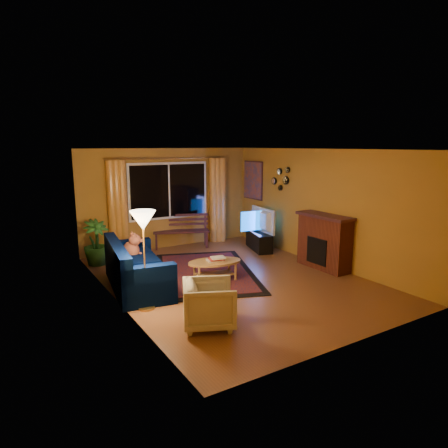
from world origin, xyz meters
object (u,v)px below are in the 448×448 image
armchair (209,302)px  sofa (137,265)px  floor_lamp (145,261)px  tv_console (259,241)px  coffee_table (215,270)px  bench (181,239)px

armchair → sofa: bearing=33.9°
sofa → floor_lamp: (-0.22, -1.02, 0.38)m
floor_lamp → tv_console: bearing=28.8°
armchair → tv_console: armchair is taller
coffee_table → tv_console: size_ratio=0.98×
floor_lamp → coffee_table: size_ratio=1.53×
coffee_table → bench: bearing=78.6°
floor_lamp → tv_console: floor_lamp is taller
bench → tv_console: size_ratio=1.32×
coffee_table → tv_console: 2.53m
armchair → tv_console: size_ratio=0.69×
coffee_table → tv_console: tv_console is taller
armchair → floor_lamp: (-0.56, 1.06, 0.43)m
coffee_table → floor_lamp: bearing=-158.7°
sofa → floor_lamp: floor_lamp is taller
sofa → coffee_table: sofa is taller
floor_lamp → bench: bearing=56.3°
coffee_table → sofa: bearing=165.0°
bench → tv_console: (1.57, -1.19, 0.01)m
armchair → floor_lamp: 1.28m
bench → floor_lamp: size_ratio=0.88×
tv_console → sofa: bearing=-146.2°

